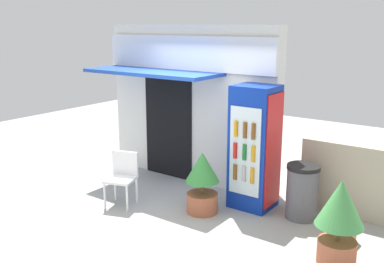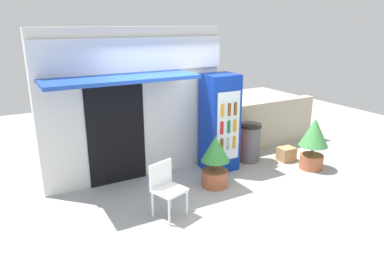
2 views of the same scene
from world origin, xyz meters
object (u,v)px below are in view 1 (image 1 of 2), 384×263
Objects in this scene: potted_plant_curbside at (339,216)px; trash_bin at (302,192)px; potted_plant_near_shop at (202,180)px; cardboard_box at (340,231)px; drink_cooler at (255,148)px; plastic_chair at (123,174)px.

potted_plant_curbside is 1.30m from trash_bin.
potted_plant_curbside is (2.16, -0.29, 0.10)m from potted_plant_near_shop.
potted_plant_curbside reaches higher than cardboard_box.
potted_plant_near_shop is 2.18m from potted_plant_curbside.
trash_bin is (1.32, 0.69, -0.10)m from potted_plant_near_shop.
drink_cooler reaches higher than trash_bin.
drink_cooler reaches higher than cardboard_box.
potted_plant_near_shop is at bearing 172.40° from potted_plant_curbside.
potted_plant_near_shop is 1.16× the size of trash_bin.
drink_cooler is at bearing -177.73° from trash_bin.
drink_cooler is at bearing 33.21° from plastic_chair.
potted_plant_curbside is at bearing -49.12° from trash_bin.
potted_plant_near_shop is at bearing -171.87° from cardboard_box.
cardboard_box is (0.71, -0.40, -0.27)m from trash_bin.
drink_cooler reaches higher than plastic_chair.
cardboard_box is at bearing 8.13° from potted_plant_near_shop.
plastic_chair is at bearing -146.79° from drink_cooler.
plastic_chair is 0.89× the size of potted_plant_near_shop.
potted_plant_curbside is at bearing 3.25° from plastic_chair.
drink_cooler reaches higher than potted_plant_near_shop.
plastic_chair is (-1.73, -1.13, -0.47)m from drink_cooler.
plastic_chair is at bearing -155.20° from trash_bin.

